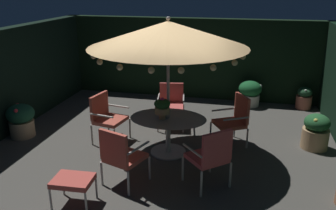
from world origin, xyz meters
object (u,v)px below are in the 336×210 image
object	(u,v)px
potted_plant_right_near	(304,98)
patio_chair_south	(171,102)
patio_umbrella	(168,34)
patio_chair_northeast	(121,154)
patio_chair_southeast	(234,118)
ottoman_footrest	(73,182)
potted_plant_left_near	(316,132)
potted_plant_back_left	(21,119)
patio_chair_north	(106,115)
potted_plant_left_far	(250,92)
patio_chair_east	(211,154)
centerpiece_planter	(162,106)
patio_dining_table	(168,127)

from	to	relation	value
potted_plant_right_near	patio_chair_south	bearing A→B (deg)	-148.80
patio_umbrella	patio_chair_northeast	size ratio (longest dim) A/B	2.83
patio_chair_southeast	patio_chair_south	bearing A→B (deg)	155.26
ottoman_footrest	potted_plant_right_near	distance (m)	6.44
patio_umbrella	potted_plant_right_near	world-z (taller)	patio_umbrella
ottoman_footrest	patio_umbrella	bearing A→B (deg)	63.43
patio_umbrella	potted_plant_right_near	distance (m)	4.75
potted_plant_left_near	potted_plant_back_left	world-z (taller)	potted_plant_back_left
patio_chair_north	potted_plant_left_far	size ratio (longest dim) A/B	1.45
patio_chair_east	potted_plant_left_near	size ratio (longest dim) A/B	1.43
patio_umbrella	centerpiece_planter	bearing A→B (deg)	-137.34
potted_plant_left_far	potted_plant_right_near	bearing A→B (deg)	3.02
patio_chair_northeast	ottoman_footrest	xyz separation A→B (m)	(-0.51, -0.65, -0.18)
potted_plant_right_near	potted_plant_left_far	bearing A→B (deg)	-176.98
patio_chair_north	patio_chair_south	xyz separation A→B (m)	(1.11, 1.10, -0.01)
patio_chair_north	potted_plant_back_left	world-z (taller)	patio_chair_north
patio_chair_north	patio_chair_east	world-z (taller)	patio_chair_east
patio_chair_northeast	potted_plant_back_left	distance (m)	3.04
patio_dining_table	potted_plant_left_near	world-z (taller)	patio_dining_table
patio_chair_southeast	potted_plant_left_far	world-z (taller)	patio_chair_southeast
patio_chair_northeast	patio_chair_east	world-z (taller)	patio_chair_east
patio_dining_table	potted_plant_right_near	bearing A→B (deg)	48.43
patio_chair_south	potted_plant_left_far	distance (m)	2.51
patio_dining_table	potted_plant_left_far	world-z (taller)	patio_dining_table
patio_umbrella	centerpiece_planter	xyz separation A→B (m)	(-0.09, -0.09, -1.30)
patio_dining_table	patio_chair_east	size ratio (longest dim) A/B	1.42
patio_chair_southeast	ottoman_footrest	distance (m)	3.42
patio_umbrella	patio_chair_east	distance (m)	2.17
potted_plant_right_near	potted_plant_left_far	world-z (taller)	potted_plant_left_far
patio_chair_northeast	patio_chair_east	distance (m)	1.41
patio_dining_table	patio_chair_south	size ratio (longest dim) A/B	1.51
potted_plant_left_near	patio_chair_southeast	bearing A→B (deg)	-174.45
potted_plant_left_near	potted_plant_left_far	bearing A→B (deg)	118.96
patio_umbrella	patio_chair_south	bearing A→B (deg)	100.05
centerpiece_planter	potted_plant_back_left	bearing A→B (deg)	177.51
patio_chair_north	potted_plant_back_left	bearing A→B (deg)	-173.73
patio_dining_table	potted_plant_back_left	xyz separation A→B (m)	(-3.19, 0.05, -0.15)
patio_chair_northeast	patio_chair_north	bearing A→B (deg)	119.72
patio_chair_southeast	patio_chair_east	bearing A→B (deg)	-99.24
patio_chair_north	patio_chair_northeast	world-z (taller)	patio_chair_northeast
patio_chair_southeast	potted_plant_back_left	bearing A→B (deg)	-171.70
patio_chair_south	potted_plant_back_left	distance (m)	3.23
potted_plant_left_far	ottoman_footrest	bearing A→B (deg)	-115.77
patio_chair_north	potted_plant_back_left	distance (m)	1.86
patio_chair_southeast	potted_plant_left_near	world-z (taller)	patio_chair_southeast
patio_chair_east	potted_plant_left_near	world-z (taller)	patio_chair_east
patio_dining_table	centerpiece_planter	distance (m)	0.45
patio_dining_table	patio_chair_east	xyz separation A→B (m)	(0.92, -1.03, 0.05)
patio_chair_north	potted_plant_right_near	xyz separation A→B (m)	(4.22, 2.98, -0.29)
patio_chair_east	patio_chair_southeast	bearing A→B (deg)	80.76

